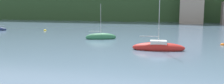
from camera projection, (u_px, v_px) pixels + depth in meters
wooded_hillside at (117, 0)px, 108.00m from camera, size 352.00×50.67×46.44m
shore_building_west at (191, 5)px, 66.79m from camera, size 6.89×5.17×11.20m
sailboat_far_1 at (101, 37)px, 32.99m from camera, size 4.69×2.96×5.40m
sailboat_mid_7 at (158, 47)px, 24.08m from camera, size 5.66×2.26×8.31m
mooring_buoy_near at (222, 45)px, 27.37m from camera, size 0.51×0.51×0.51m
mooring_buoy_mid at (45, 31)px, 45.55m from camera, size 0.57×0.57×0.57m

